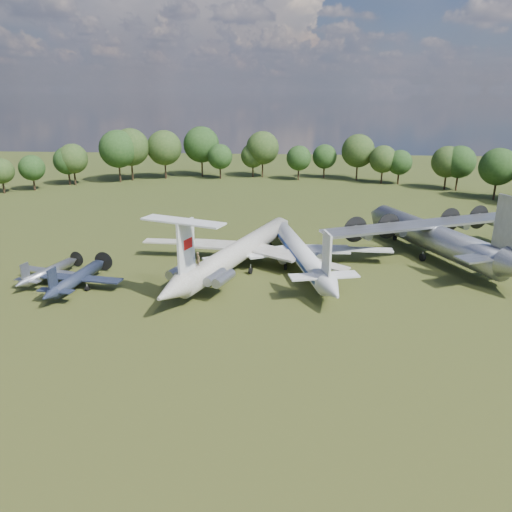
# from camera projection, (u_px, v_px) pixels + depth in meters

# --- Properties ---
(ground) EXTENTS (300.00, 300.00, 0.00)m
(ground) POSITION_uv_depth(u_px,v_px,m) (216.00, 276.00, 74.34)
(ground) COLOR #223B13
(ground) RESTS_ON ground
(il62_airliner) EXTENTS (47.90, 54.10, 4.41)m
(il62_airliner) POSITION_uv_depth(u_px,v_px,m) (240.00, 255.00, 77.04)
(il62_airliner) COLOR silver
(il62_airliner) RESTS_ON ground
(tu104_jet) EXTENTS (38.72, 46.01, 4.00)m
(tu104_jet) POSITION_uv_depth(u_px,v_px,m) (299.00, 255.00, 77.57)
(tu104_jet) COLOR silver
(tu104_jet) RESTS_ON ground
(an12_transport) EXTENTS (52.69, 54.97, 5.66)m
(an12_transport) POSITION_uv_depth(u_px,v_px,m) (433.00, 241.00, 81.85)
(an12_transport) COLOR #A2A4A9
(an12_transport) RESTS_ON ground
(small_prop_west) EXTENTS (14.40, 18.28, 2.47)m
(small_prop_west) POSITION_uv_depth(u_px,v_px,m) (77.00, 281.00, 69.08)
(small_prop_west) COLOR black
(small_prop_west) RESTS_ON ground
(small_prop_northwest) EXTENTS (13.31, 15.96, 2.03)m
(small_prop_northwest) POSITION_uv_depth(u_px,v_px,m) (50.00, 274.00, 72.41)
(small_prop_northwest) COLOR #9EA0A5
(small_prop_northwest) RESTS_ON ground
(person_on_il62) EXTENTS (0.81, 0.80, 1.87)m
(person_on_il62) POSITION_uv_depth(u_px,v_px,m) (198.00, 259.00, 65.40)
(person_on_il62) COLOR olive
(person_on_il62) RESTS_ON il62_airliner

